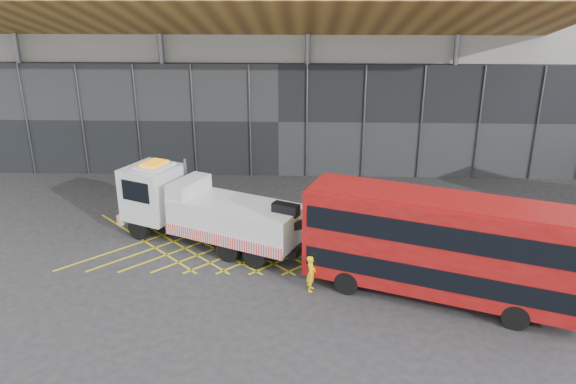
{
  "coord_description": "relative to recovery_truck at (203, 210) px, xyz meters",
  "views": [
    {
      "loc": [
        3.95,
        -27.41,
        13.24
      ],
      "look_at": [
        3.0,
        1.5,
        2.4
      ],
      "focal_mm": 35.0,
      "sensor_mm": 36.0,
      "label": 1
    }
  ],
  "objects": [
    {
      "name": "bus_towed",
      "position": [
        11.2,
        -5.21,
        0.7
      ],
      "size": [
        11.9,
        6.72,
        4.78
      ],
      "rotation": [
        0.0,
        0.0,
        -0.37
      ],
      "color": "maroon",
      "rests_on": "ground_plane"
    },
    {
      "name": "ground_plane",
      "position": [
        1.44,
        0.11,
        -1.95
      ],
      "size": [
        120.0,
        120.0,
        0.0
      ],
      "primitive_type": "plane",
      "color": "#2A2A2C"
    },
    {
      "name": "construction_building",
      "position": [
        3.36,
        18.5,
        7.03
      ],
      "size": [
        55.0,
        23.97,
        18.0
      ],
      "color": "gray",
      "rests_on": "ground_plane"
    },
    {
      "name": "road_markings",
      "position": [
        3.04,
        0.11,
        -1.94
      ],
      "size": [
        19.96,
        7.16,
        0.01
      ],
      "color": "yellow",
      "rests_on": "ground_plane"
    },
    {
      "name": "worker",
      "position": [
        5.69,
        -4.77,
        -1.09
      ],
      "size": [
        0.51,
        0.69,
        1.72
      ],
      "primitive_type": "imported",
      "rotation": [
        0.0,
        0.0,
        1.4
      ],
      "color": "yellow",
      "rests_on": "ground_plane"
    },
    {
      "name": "recovery_truck",
      "position": [
        0.0,
        0.0,
        0.0
      ],
      "size": [
        11.62,
        6.97,
        4.22
      ],
      "rotation": [
        0.0,
        0.0,
        -0.44
      ],
      "color": "black",
      "rests_on": "ground_plane"
    }
  ]
}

